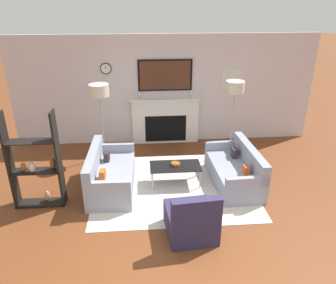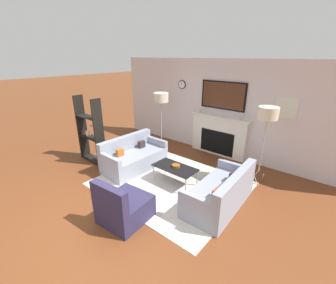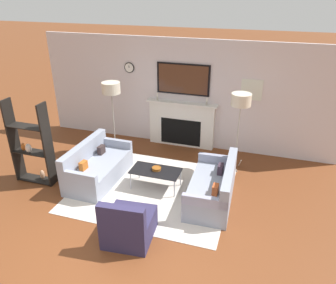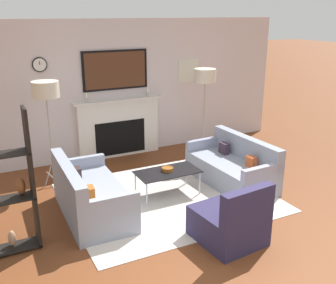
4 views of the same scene
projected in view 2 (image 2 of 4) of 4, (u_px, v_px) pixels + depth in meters
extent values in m
plane|color=brown|center=(98.00, 230.00, 3.80)|extent=(60.00, 60.00, 0.00)
cube|color=silver|center=(223.00, 109.00, 6.34)|extent=(7.51, 0.07, 2.70)
cube|color=silver|center=(218.00, 136.00, 6.54)|extent=(1.68, 0.16, 1.13)
cube|color=black|center=(216.00, 142.00, 6.54)|extent=(1.04, 0.01, 0.68)
cube|color=silver|center=(220.00, 117.00, 6.32)|extent=(1.80, 0.22, 0.04)
cylinder|color=#B2AD9E|center=(200.00, 111.00, 6.65)|extent=(0.04, 0.04, 0.10)
cylinder|color=white|center=(200.00, 108.00, 6.61)|extent=(0.03, 0.03, 0.09)
cylinder|color=#B2AD9E|center=(241.00, 118.00, 5.89)|extent=(0.04, 0.04, 0.10)
cylinder|color=white|center=(241.00, 115.00, 5.86)|extent=(0.03, 0.03, 0.09)
cube|color=black|center=(223.00, 95.00, 6.17)|extent=(1.32, 0.04, 0.76)
cube|color=#4C2D1E|center=(223.00, 96.00, 6.16)|extent=(1.23, 0.01, 0.69)
cylinder|color=black|center=(182.00, 85.00, 6.95)|extent=(0.26, 0.02, 0.26)
cylinder|color=silver|center=(182.00, 85.00, 6.94)|extent=(0.22, 0.00, 0.22)
cube|color=black|center=(182.00, 84.00, 6.92)|extent=(0.01, 0.00, 0.06)
cube|color=silver|center=(287.00, 108.00, 5.23)|extent=(0.48, 0.02, 0.48)
cube|color=beige|center=(171.00, 183.00, 5.19)|extent=(3.11, 2.66, 0.01)
cube|color=#8D94A5|center=(135.00, 160.00, 5.83)|extent=(0.85, 1.66, 0.44)
cube|color=#8D94A5|center=(126.00, 143.00, 5.89)|extent=(0.19, 1.65, 0.38)
cube|color=#8B91A4|center=(156.00, 141.00, 6.27)|extent=(0.82, 0.12, 0.18)
cube|color=#8F95A7|center=(109.00, 159.00, 5.18)|extent=(0.82, 0.12, 0.18)
cube|color=#322626|center=(142.00, 144.00, 6.05)|extent=(0.11, 0.19, 0.18)
cube|color=#AE561D|center=(120.00, 153.00, 5.54)|extent=(0.12, 0.18, 0.17)
cube|color=#8D94A5|center=(218.00, 196.00, 4.39)|extent=(0.86, 1.69, 0.41)
cube|color=#8D94A5|center=(236.00, 184.00, 4.07)|extent=(0.23, 1.66, 0.38)
cube|color=#9293A9|center=(199.00, 202.00, 3.71)|extent=(0.80, 0.13, 0.18)
cube|color=#8C90A9|center=(235.00, 168.00, 4.86)|extent=(0.80, 0.13, 0.18)
cube|color=#BE5328|center=(217.00, 194.00, 3.95)|extent=(0.10, 0.18, 0.18)
cube|color=#382935|center=(233.00, 177.00, 4.48)|extent=(0.10, 0.20, 0.20)
cube|color=#2D284A|center=(126.00, 209.00, 4.01)|extent=(0.82, 0.87, 0.42)
cube|color=#2D284A|center=(109.00, 198.00, 3.60)|extent=(0.76, 0.21, 0.43)
cube|color=black|center=(175.00, 167.00, 5.08)|extent=(1.01, 0.53, 0.02)
cylinder|color=#B7B7BC|center=(153.00, 173.00, 5.27)|extent=(0.02, 0.02, 0.39)
cylinder|color=#B7B7BC|center=(185.00, 186.00, 4.72)|extent=(0.02, 0.02, 0.39)
cylinder|color=#B7B7BC|center=(166.00, 166.00, 5.59)|extent=(0.02, 0.02, 0.39)
cylinder|color=#B7B7BC|center=(197.00, 178.00, 5.03)|extent=(0.02, 0.02, 0.39)
cylinder|color=#93511C|center=(176.00, 166.00, 5.08)|extent=(0.18, 0.18, 0.05)
torus|color=brown|center=(176.00, 165.00, 5.07)|extent=(0.19, 0.19, 0.02)
cylinder|color=#9E998E|center=(165.00, 146.00, 6.97)|extent=(0.09, 0.23, 0.28)
cylinder|color=#9E998E|center=(161.00, 144.00, 7.11)|extent=(0.17, 0.19, 0.28)
cylinder|color=#9E998E|center=(159.00, 146.00, 6.95)|extent=(0.23, 0.07, 0.28)
cylinder|color=#9E998E|center=(161.00, 122.00, 6.74)|extent=(0.02, 0.02, 1.23)
cylinder|color=beige|center=(161.00, 97.00, 6.47)|extent=(0.43, 0.43, 0.26)
cylinder|color=#9E998E|center=(263.00, 177.00, 5.18)|extent=(0.09, 0.23, 0.29)
cylinder|color=#9E998E|center=(255.00, 174.00, 5.32)|extent=(0.17, 0.19, 0.29)
cylinder|color=#9E998E|center=(255.00, 178.00, 5.15)|extent=(0.23, 0.07, 0.29)
cylinder|color=#9E998E|center=(263.00, 146.00, 4.94)|extent=(0.02, 0.02, 1.25)
cylinder|color=beige|center=(268.00, 113.00, 4.67)|extent=(0.42, 0.42, 0.26)
cube|color=black|center=(82.00, 127.00, 6.29)|extent=(0.04, 0.28, 1.78)
cube|color=black|center=(99.00, 133.00, 5.79)|extent=(0.04, 0.28, 1.78)
cube|color=black|center=(94.00, 159.00, 6.35)|extent=(0.87, 0.28, 0.02)
cube|color=black|center=(91.00, 137.00, 6.12)|extent=(0.87, 0.28, 0.01)
cube|color=black|center=(88.00, 117.00, 5.91)|extent=(0.87, 0.28, 0.02)
ellipsoid|color=brown|center=(98.00, 135.00, 5.94)|extent=(0.11, 0.11, 0.21)
ellipsoid|color=#A04E1C|center=(86.00, 133.00, 6.19)|extent=(0.10, 0.10, 0.17)
ellipsoid|color=tan|center=(97.00, 156.00, 6.28)|extent=(0.10, 0.10, 0.21)
ellipsoid|color=beige|center=(88.00, 134.00, 6.07)|extent=(0.12, 0.12, 0.19)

